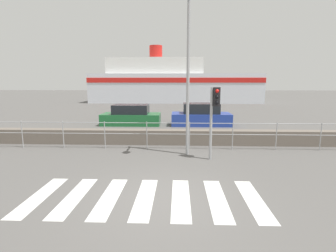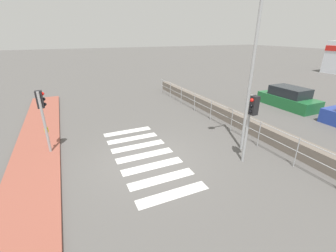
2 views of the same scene
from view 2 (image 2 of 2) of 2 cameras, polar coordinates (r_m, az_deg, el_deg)
The scene contains 9 objects.
ground_plane at distance 9.13m, azimuth -5.08°, elevation -8.56°, with size 160.00×160.00×0.00m, color #565451.
sidewalk_brick at distance 8.89m, azimuth -31.48°, elevation -12.67°, with size 24.00×1.80×0.12m.
crosswalk at distance 9.45m, azimuth -5.90°, elevation -7.41°, with size 5.85×2.40×0.01m.
seawall at distance 11.92m, azimuth 21.77°, elevation -0.67°, with size 22.48×0.55×0.68m.
harbor_fence at distance 11.17m, azimuth 18.94°, elevation 0.69°, with size 20.27×0.04×1.20m.
traffic_light_near at distance 10.14m, azimuth -29.34°, elevation 3.67°, with size 0.34×0.32×2.66m.
traffic_light_far at distance 8.62m, azimuth 20.35°, elevation 2.65°, with size 0.34×0.32×2.69m.
streetlamp at distance 9.24m, azimuth 19.86°, elevation 15.22°, with size 0.32×1.15×6.01m.
parked_car_green at distance 17.59m, azimuth 28.26°, elevation 6.20°, with size 3.90×1.74×1.36m.
Camera 2 is at (7.43, -2.51, 4.68)m, focal length 24.00 mm.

